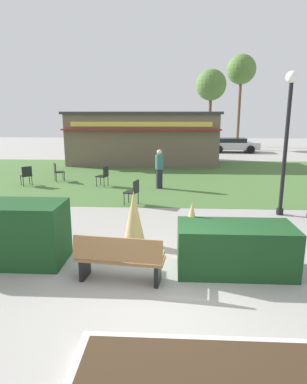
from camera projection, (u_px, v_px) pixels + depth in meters
ground_plane at (158, 289)px, 6.15m from camera, size 80.00×80.00×0.00m
lawn_patch at (167, 176)px, 17.29m from camera, size 36.00×12.00×0.01m
park_bench at (119, 259)px, 6.32m from camera, size 1.75×0.72×0.95m
hedge_left at (1, 233)px, 7.16m from camera, size 2.78×1.10×1.33m
hedge_right at (235, 248)px, 6.77m from camera, size 2.34×1.10×0.99m
ornamental_grass_behind_left at (134, 218)px, 8.08m from camera, size 0.57×0.57×1.37m
ornamental_grass_behind_right at (191, 231)px, 7.32m from camera, size 0.63×0.63×1.31m
lamppost_mid at (287, 128)px, 10.10m from camera, size 0.36×0.36×4.40m
trash_bin at (26, 234)px, 7.65m from camera, size 0.52×0.52×0.95m
food_kiosk at (144, 137)px, 21.90m from camera, size 9.67×4.76×3.30m
cafe_chair_west at (26, 174)px, 14.91m from camera, size 0.62×0.62×0.89m
cafe_chair_east at (104, 175)px, 14.81m from camera, size 0.55×0.55×0.89m
cafe_chair_center at (133, 190)px, 11.77m from camera, size 0.55×0.55×0.89m
cafe_chair_north at (57, 170)px, 15.90m from camera, size 0.60×0.60×0.89m
person_standing at (159, 169)px, 14.31m from camera, size 0.34×0.34×1.69m
parked_car_west_slot at (105, 144)px, 28.72m from camera, size 4.33×2.31×1.20m
parked_car_center_slot at (161, 144)px, 28.46m from camera, size 4.23×2.12×1.20m
parked_car_east_slot at (232, 145)px, 28.14m from camera, size 4.20×2.07×1.20m
tree_left_bg at (211, 86)px, 30.47m from camera, size 2.80×2.80×7.17m
tree_right_bg at (241, 70)px, 32.06m from camera, size 2.80×2.80×8.76m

